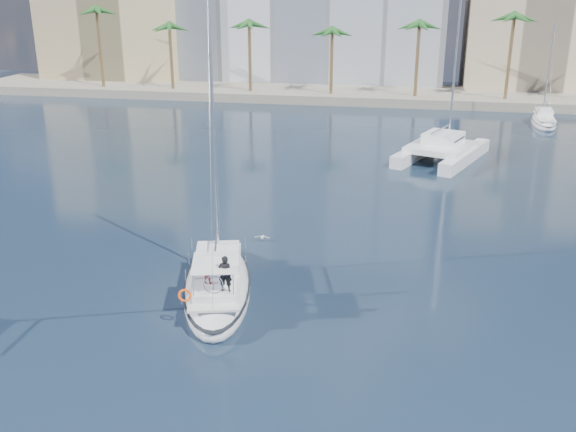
# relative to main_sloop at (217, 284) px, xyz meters

# --- Properties ---
(ground) EXTENTS (160.00, 160.00, 0.00)m
(ground) POSITION_rel_main_sloop_xyz_m (4.52, 1.77, -0.51)
(ground) COLOR black
(ground) RESTS_ON ground
(quay) EXTENTS (120.00, 14.00, 1.20)m
(quay) POSITION_rel_main_sloop_xyz_m (4.52, 62.77, 0.09)
(quay) COLOR gray
(quay) RESTS_ON ground
(building_tan_left) EXTENTS (22.00, 14.00, 22.00)m
(building_tan_left) POSITION_rel_main_sloop_xyz_m (-37.48, 70.77, 10.49)
(building_tan_left) COLOR tan
(building_tan_left) RESTS_ON ground
(building_beige) EXTENTS (20.00, 14.00, 20.00)m
(building_beige) POSITION_rel_main_sloop_xyz_m (26.52, 71.77, 9.49)
(building_beige) COLOR beige
(building_beige) RESTS_ON ground
(palm_left) EXTENTS (3.60, 3.60, 12.30)m
(palm_left) POSITION_rel_main_sloop_xyz_m (-29.48, 58.77, 9.77)
(palm_left) COLOR brown
(palm_left) RESTS_ON ground
(palm_centre) EXTENTS (3.60, 3.60, 12.30)m
(palm_centre) POSITION_rel_main_sloop_xyz_m (4.52, 58.77, 9.77)
(palm_centre) COLOR brown
(palm_centre) RESTS_ON ground
(main_sloop) EXTENTS (6.12, 11.40, 16.15)m
(main_sloop) POSITION_rel_main_sloop_xyz_m (0.00, 0.00, 0.00)
(main_sloop) COLOR silver
(main_sloop) RESTS_ON ground
(catamaran) EXTENTS (9.27, 12.47, 16.44)m
(catamaran) POSITION_rel_main_sloop_xyz_m (12.35, 30.22, 0.61)
(catamaran) COLOR silver
(catamaran) RESTS_ON ground
(seagull) EXTENTS (1.01, 0.43, 0.19)m
(seagull) POSITION_rel_main_sloop_xyz_m (0.68, 7.41, -0.21)
(seagull) COLOR silver
(seagull) RESTS_ON ground
(moored_yacht_a) EXTENTS (3.37, 9.52, 11.90)m
(moored_yacht_a) POSITION_rel_main_sloop_xyz_m (24.52, 48.77, -0.51)
(moored_yacht_a) COLOR silver
(moored_yacht_a) RESTS_ON ground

